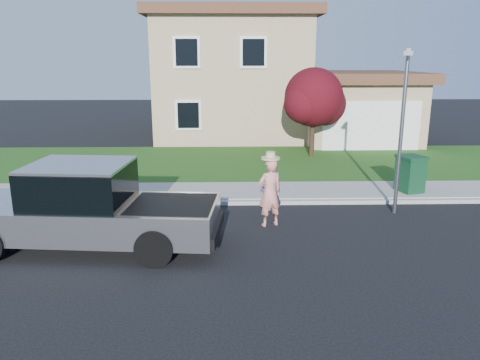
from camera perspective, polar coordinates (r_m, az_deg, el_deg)
name	(u,v)px	position (r m, az deg, el deg)	size (l,w,h in m)	color
ground	(238,240)	(11.61, -0.27, -7.34)	(80.00, 80.00, 0.00)	black
curb	(269,202)	(14.37, 3.50, -2.73)	(40.00, 0.20, 0.12)	gray
sidewalk	(266,192)	(15.41, 3.16, -1.45)	(40.00, 2.00, 0.15)	gray
lawn	(257,163)	(19.77, 2.15, 2.10)	(40.00, 7.00, 0.10)	#1E5017
house	(255,79)	(27.21, 1.86, 12.18)	(14.00, 11.30, 6.85)	tan
pickup_truck	(87,209)	(11.48, -18.12, -3.35)	(6.30, 2.64, 2.02)	black
woman	(270,191)	(12.32, 3.67, -1.36)	(0.78, 0.65, 2.01)	#D98177
ornamental_tree	(314,100)	(20.77, 9.06, 9.59)	(2.82, 2.54, 3.87)	black
trash_bin	(410,173)	(16.02, 20.04, 0.76)	(0.94, 1.01, 1.17)	#0E341D
street_lamp	(402,123)	(13.69, 19.15, 6.60)	(0.35, 0.60, 4.59)	slate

